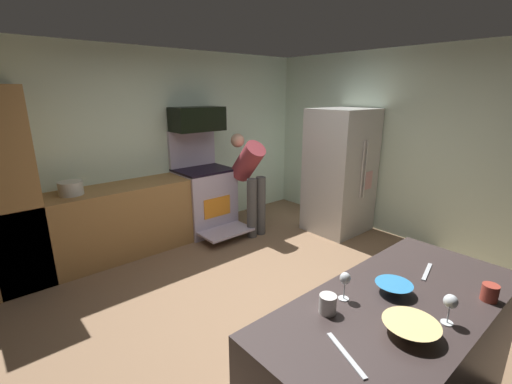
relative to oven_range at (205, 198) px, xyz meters
The scene contains 19 objects.
ground_plane 2.09m from the oven_range, 103.78° to the right, with size 5.20×4.80×0.02m, color #826248.
wall_back 1.00m from the oven_range, 142.02° to the left, with size 5.20×0.12×2.60m, color silver.
wall_right 2.95m from the oven_range, 43.66° to the right, with size 0.12×4.80×2.60m, color silver.
lower_cabinet_run 1.38m from the oven_range, behind, with size 2.40×0.60×0.90m, color #9E713F.
cabinet_column 2.44m from the oven_range, behind, with size 0.60×0.60×2.10m, color #9E713F.
oven_range is the anchor object (origin of this frame).
microwave 1.16m from the oven_range, 90.00° to the left, with size 0.74×0.38×0.34m, color black.
refrigerator 2.04m from the oven_range, 39.43° to the right, with size 0.85×0.78×1.81m.
person_cook 0.78m from the oven_range, 49.07° to the right, with size 0.31×0.63×1.45m.
counter_island 3.58m from the oven_range, 104.63° to the right, with size 1.80×0.80×0.90m, color #382D2C.
mixing_bowl_large 3.53m from the oven_range, 104.12° to the right, with size 0.21×0.21×0.06m, color teal.
mixing_bowl_small 3.83m from the oven_range, 107.30° to the right, with size 0.27×0.27×0.07m, color #E9C77C.
wine_glass_near 3.47m from the oven_range, 109.14° to the right, with size 0.06×0.06×0.17m.
wine_glass_mid 3.86m from the oven_range, 103.70° to the right, with size 0.07×0.07×0.16m.
mug_coffee 3.85m from the oven_range, 97.71° to the right, with size 0.09×0.09×0.10m, color #A23B2D.
mug_tea 3.54m from the oven_range, 111.66° to the right, with size 0.09×0.09×0.10m, color silver.
knife_chef 3.47m from the oven_range, 97.66° to the right, with size 0.26×0.02×0.01m, color #B7BABF.
knife_paring 3.83m from the oven_range, 112.90° to the right, with size 0.29×0.02×0.01m, color #B7BABF.
stock_pot 1.82m from the oven_range, behind, with size 0.26×0.26×0.16m, color beige.
Camera 1 is at (-2.14, -2.25, 2.04)m, focal length 24.19 mm.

